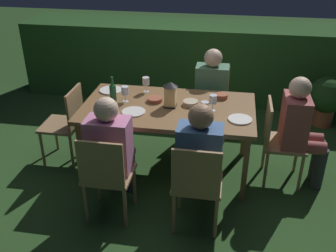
{
  "coord_description": "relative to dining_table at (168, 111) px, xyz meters",
  "views": [
    {
      "loc": [
        0.6,
        -3.56,
        2.44
      ],
      "look_at": [
        0.0,
        0.0,
        0.53
      ],
      "focal_mm": 41.82,
      "sensor_mm": 36.0,
      "label": 1
    }
  ],
  "objects": [
    {
      "name": "chair_head_near",
      "position": [
        -1.13,
        0.0,
        -0.21
      ],
      "size": [
        0.4,
        0.42,
        0.87
      ],
      "color": "#9E7A51",
      "rests_on": "ground"
    },
    {
      "name": "wine_glass_c",
      "position": [
        -0.3,
        0.34,
        0.17
      ],
      "size": [
        0.08,
        0.08,
        0.17
      ],
      "color": "silver",
      "rests_on": "dining_table"
    },
    {
      "name": "potted_plant_by_hedge",
      "position": [
        1.86,
        1.36,
        -0.3
      ],
      "size": [
        0.47,
        0.47,
        0.67
      ],
      "color": "#9E5133",
      "rests_on": "ground"
    },
    {
      "name": "wine_glass_d",
      "position": [
        0.45,
        -0.03,
        0.17
      ],
      "size": [
        0.08,
        0.08,
        0.17
      ],
      "color": "silver",
      "rests_on": "dining_table"
    },
    {
      "name": "bowl_salad",
      "position": [
        0.53,
        0.3,
        0.08
      ],
      "size": [
        0.13,
        0.13,
        0.05
      ],
      "color": "#9E5138",
      "rests_on": "dining_table"
    },
    {
      "name": "chair_head_far",
      "position": [
        1.13,
        0.0,
        -0.21
      ],
      "size": [
        0.4,
        0.42,
        0.87
      ],
      "color": "#9E7A51",
      "rests_on": "ground"
    },
    {
      "name": "person_in_green",
      "position": [
        0.4,
        0.69,
        -0.06
      ],
      "size": [
        0.38,
        0.47,
        1.15
      ],
      "color": "#4C7A5B",
      "rests_on": "ground"
    },
    {
      "name": "green_bottle_on_table",
      "position": [
        -0.57,
        -0.02,
        0.16
      ],
      "size": [
        0.07,
        0.07,
        0.29
      ],
      "color": "#1E5B2D",
      "rests_on": "dining_table"
    },
    {
      "name": "wine_glass_a",
      "position": [
        0.39,
        -0.2,
        0.17
      ],
      "size": [
        0.08,
        0.08,
        0.17
      ],
      "color": "silver",
      "rests_on": "dining_table"
    },
    {
      "name": "chair_side_left_a",
      "position": [
        -0.4,
        -0.89,
        -0.21
      ],
      "size": [
        0.42,
        0.4,
        0.87
      ],
      "color": "#9E7A51",
      "rests_on": "ground"
    },
    {
      "name": "dining_table",
      "position": [
        0.0,
        0.0,
        0.0
      ],
      "size": [
        1.76,
        0.99,
        0.75
      ],
      "color": "brown",
      "rests_on": "ground"
    },
    {
      "name": "chair_side_left_b",
      "position": [
        0.4,
        -0.89,
        -0.21
      ],
      "size": [
        0.42,
        0.4,
        0.87
      ],
      "color": "#9E7A51",
      "rests_on": "ground"
    },
    {
      "name": "chair_side_right_b",
      "position": [
        0.4,
        0.89,
        -0.21
      ],
      "size": [
        0.42,
        0.4,
        0.87
      ],
      "color": "#9E7A51",
      "rests_on": "ground"
    },
    {
      "name": "plate_b",
      "position": [
        0.73,
        -0.19,
        0.06
      ],
      "size": [
        0.23,
        0.23,
        0.01
      ],
      "primitive_type": "cylinder",
      "color": "white",
      "rests_on": "dining_table"
    },
    {
      "name": "bowl_dip",
      "position": [
        -0.16,
        0.1,
        0.08
      ],
      "size": [
        0.16,
        0.16,
        0.04
      ],
      "color": "#9E5138",
      "rests_on": "dining_table"
    },
    {
      "name": "plate_c",
      "position": [
        -0.69,
        0.3,
        0.06
      ],
      "size": [
        0.25,
        0.25,
        0.01
      ],
      "primitive_type": "cylinder",
      "color": "white",
      "rests_on": "dining_table"
    },
    {
      "name": "hedge_backdrop",
      "position": [
        0.0,
        2.13,
        -0.15
      ],
      "size": [
        5.01,
        0.83,
        1.1
      ],
      "primitive_type": "cube",
      "color": "#234C1E",
      "rests_on": "ground"
    },
    {
      "name": "person_in_blue",
      "position": [
        0.4,
        -0.69,
        -0.06
      ],
      "size": [
        0.38,
        0.47,
        1.15
      ],
      "color": "#426699",
      "rests_on": "ground"
    },
    {
      "name": "bowl_olives",
      "position": [
        0.22,
        0.07,
        0.08
      ],
      "size": [
        0.16,
        0.16,
        0.05
      ],
      "color": "#BCAD8E",
      "rests_on": "dining_table"
    },
    {
      "name": "ground_plane",
      "position": [
        0.0,
        0.0,
        -0.7
      ],
      "size": [
        16.0,
        16.0,
        0.0
      ],
      "primitive_type": "plane",
      "color": "#26471E"
    },
    {
      "name": "wine_glass_b",
      "position": [
        -0.46,
        0.05,
        0.17
      ],
      "size": [
        0.08,
        0.08,
        0.17
      ],
      "color": "silver",
      "rests_on": "dining_table"
    },
    {
      "name": "person_in_pink",
      "position": [
        -0.4,
        -0.69,
        -0.06
      ],
      "size": [
        0.38,
        0.47,
        1.15
      ],
      "color": "#C675A3",
      "rests_on": "ground"
    },
    {
      "name": "person_in_rust",
      "position": [
        1.32,
        0.0,
        -0.06
      ],
      "size": [
        0.48,
        0.38,
        1.15
      ],
      "color": "#9E4C47",
      "rests_on": "ground"
    },
    {
      "name": "lantern_centerpiece",
      "position": [
        0.02,
        0.01,
        0.2
      ],
      "size": [
        0.15,
        0.15,
        0.27
      ],
      "color": "black",
      "rests_on": "dining_table"
    },
    {
      "name": "bowl_bread",
      "position": [
        -0.5,
        -0.35,
        0.08
      ],
      "size": [
        0.16,
        0.16,
        0.06
      ],
      "color": "#BCAD8E",
      "rests_on": "dining_table"
    },
    {
      "name": "plate_a",
      "position": [
        -0.31,
        -0.2,
        0.06
      ],
      "size": [
        0.23,
        0.23,
        0.01
      ],
      "primitive_type": "cylinder",
      "color": "silver",
      "rests_on": "dining_table"
    }
  ]
}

